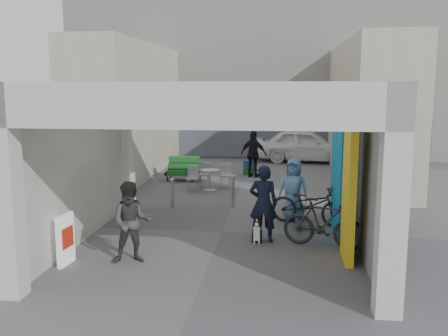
# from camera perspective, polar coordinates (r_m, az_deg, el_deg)

# --- Properties ---
(ground) EXTENTS (90.00, 90.00, 0.00)m
(ground) POSITION_cam_1_polar(r_m,az_deg,el_deg) (11.95, -0.24, -7.34)
(ground) COLOR #58585D
(ground) RESTS_ON ground
(arcade_canopy) EXTENTS (6.40, 6.45, 6.40)m
(arcade_canopy) POSITION_cam_1_polar(r_m,az_deg,el_deg) (10.63, 2.12, 3.24)
(arcade_canopy) COLOR beige
(arcade_canopy) RESTS_ON ground
(far_building) EXTENTS (18.00, 4.08, 8.00)m
(far_building) POSITION_cam_1_polar(r_m,az_deg,el_deg) (25.40, 3.56, 10.62)
(far_building) COLOR silver
(far_building) RESTS_ON ground
(plaza_bldg_left) EXTENTS (2.00, 9.00, 5.00)m
(plaza_bldg_left) POSITION_cam_1_polar(r_m,az_deg,el_deg) (19.77, -10.74, 6.50)
(plaza_bldg_left) COLOR beige
(plaza_bldg_left) RESTS_ON ground
(plaza_bldg_right) EXTENTS (2.00, 9.00, 5.00)m
(plaza_bldg_right) POSITION_cam_1_polar(r_m,az_deg,el_deg) (19.14, 16.10, 6.21)
(plaza_bldg_right) COLOR beige
(plaza_bldg_right) RESTS_ON ground
(bollard_left) EXTENTS (0.09, 0.09, 0.82)m
(bollard_left) POSITION_cam_1_polar(r_m,az_deg,el_deg) (14.26, -5.94, -2.93)
(bollard_left) COLOR #95979D
(bollard_left) RESTS_ON ground
(bollard_center) EXTENTS (0.09, 0.09, 0.91)m
(bollard_center) POSITION_cam_1_polar(r_m,az_deg,el_deg) (14.25, 1.03, -2.70)
(bollard_center) COLOR #95979D
(bollard_center) RESTS_ON ground
(bollard_right) EXTENTS (0.09, 0.09, 0.89)m
(bollard_right) POSITION_cam_1_polar(r_m,az_deg,el_deg) (13.97, 7.17, -3.05)
(bollard_right) COLOR #95979D
(bollard_right) RESTS_ON ground
(advert_board_near) EXTENTS (0.15, 0.56, 1.00)m
(advert_board_near) POSITION_cam_1_polar(r_m,az_deg,el_deg) (10.20, -17.65, -7.79)
(advert_board_near) COLOR white
(advert_board_near) RESTS_ON ground
(advert_board_far) EXTENTS (0.18, 0.56, 1.00)m
(advert_board_far) POSITION_cam_1_polar(r_m,az_deg,el_deg) (14.24, -10.33, -2.65)
(advert_board_far) COLOR white
(advert_board_far) RESTS_ON ground
(cafe_set) EXTENTS (1.38, 1.12, 0.84)m
(cafe_set) POSITION_cam_1_polar(r_m,az_deg,el_deg) (16.82, -1.86, -1.39)
(cafe_set) COLOR #A9A9AE
(cafe_set) RESTS_ON ground
(produce_stand) EXTENTS (1.32, 0.71, 0.87)m
(produce_stand) POSITION_cam_1_polar(r_m,az_deg,el_deg) (18.30, -4.63, -0.38)
(produce_stand) COLOR black
(produce_stand) RESTS_ON ground
(crate_stack) EXTENTS (0.50, 0.41, 0.56)m
(crate_stack) POSITION_cam_1_polar(r_m,az_deg,el_deg) (19.54, 2.87, 0.07)
(crate_stack) COLOR #175321
(crate_stack) RESTS_ON ground
(border_collie) EXTENTS (0.22, 0.44, 0.60)m
(border_collie) POSITION_cam_1_polar(r_m,az_deg,el_deg) (11.15, 3.78, -7.31)
(border_collie) COLOR black
(border_collie) RESTS_ON ground
(man_with_dog) EXTENTS (0.66, 0.45, 1.73)m
(man_with_dog) POSITION_cam_1_polar(r_m,az_deg,el_deg) (11.10, 4.52, -4.06)
(man_with_dog) COLOR black
(man_with_dog) RESTS_ON ground
(man_back_turned) EXTENTS (0.91, 0.78, 1.62)m
(man_back_turned) POSITION_cam_1_polar(r_m,az_deg,el_deg) (9.94, -10.52, -6.12)
(man_back_turned) COLOR #39393B
(man_back_turned) RESTS_ON ground
(man_elderly) EXTENTS (0.90, 0.72, 1.61)m
(man_elderly) POSITION_cam_1_polar(r_m,az_deg,el_deg) (12.99, 7.94, -2.40)
(man_elderly) COLOR #5F8BB8
(man_elderly) RESTS_ON ground
(man_crates) EXTENTS (1.12, 0.74, 1.76)m
(man_crates) POSITION_cam_1_polar(r_m,az_deg,el_deg) (18.88, 3.40, 1.58)
(man_crates) COLOR black
(man_crates) RESTS_ON ground
(bicycle_front) EXTENTS (2.08, 1.28, 1.03)m
(bicycle_front) POSITION_cam_1_polar(r_m,az_deg,el_deg) (12.63, 9.69, -4.13)
(bicycle_front) COLOR black
(bicycle_front) RESTS_ON ground
(bicycle_rear) EXTENTS (1.85, 1.02, 1.07)m
(bicycle_rear) POSITION_cam_1_polar(r_m,az_deg,el_deg) (10.93, 11.34, -6.21)
(bicycle_rear) COLOR black
(bicycle_rear) RESTS_ON ground
(white_van) EXTENTS (4.62, 2.24, 1.52)m
(white_van) POSITION_cam_1_polar(r_m,az_deg,el_deg) (23.02, 9.34, 2.58)
(white_van) COLOR white
(white_van) RESTS_ON ground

